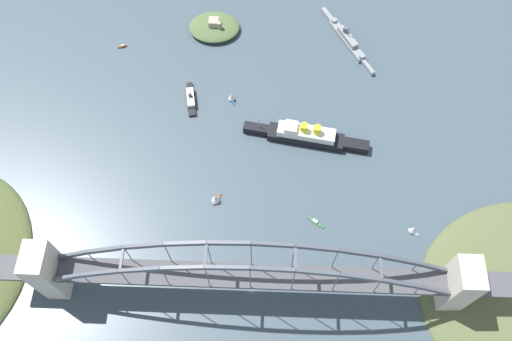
# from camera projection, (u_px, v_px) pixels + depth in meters

# --- Properties ---
(ground_plane) EXTENTS (1400.00, 1400.00, 0.00)m
(ground_plane) POSITION_uv_depth(u_px,v_px,m) (251.00, 290.00, 320.90)
(ground_plane) COLOR #3D4C56
(harbor_arch_bridge) EXTENTS (298.38, 19.65, 67.55)m
(harbor_arch_bridge) POSITION_uv_depth(u_px,v_px,m) (251.00, 277.00, 295.30)
(harbor_arch_bridge) COLOR beige
(harbor_arch_bridge) RESTS_ON ground
(ocean_liner) EXTENTS (90.45, 21.86, 18.49)m
(ocean_liner) POSITION_uv_depth(u_px,v_px,m) (306.00, 136.00, 367.67)
(ocean_liner) COLOR black
(ocean_liner) RESTS_ON ground
(naval_cruiser) EXTENTS (40.05, 68.90, 17.55)m
(naval_cruiser) POSITION_uv_depth(u_px,v_px,m) (347.00, 39.00, 413.93)
(naval_cruiser) COLOR gray
(naval_cruiser) RESTS_ON ground
(harbor_ferry_steamer) EXTENTS (10.13, 30.84, 7.31)m
(harbor_ferry_steamer) POSITION_uv_depth(u_px,v_px,m) (191.00, 99.00, 387.22)
(harbor_ferry_steamer) COLOR black
(harbor_ferry_steamer) RESTS_ON ground
(fort_island_mid_harbor) EXTENTS (41.14, 33.90, 12.22)m
(fort_island_mid_harbor) POSITION_uv_depth(u_px,v_px,m) (214.00, 27.00, 419.23)
(fort_island_mid_harbor) COLOR #4C6038
(fort_island_mid_harbor) RESTS_ON ground
(small_boat_0) EXTENTS (7.09, 3.35, 2.54)m
(small_boat_0) POSITION_uv_depth(u_px,v_px,m) (122.00, 46.00, 413.07)
(small_boat_0) COLOR brown
(small_boat_0) RESTS_ON ground
(small_boat_1) EXTENTS (10.79, 8.16, 2.17)m
(small_boat_1) POSITION_uv_depth(u_px,v_px,m) (316.00, 222.00, 341.67)
(small_boat_1) COLOR #2D6B3D
(small_boat_1) RESTS_ON ground
(small_boat_2) EXTENTS (6.47, 8.57, 9.22)m
(small_boat_2) POSITION_uv_depth(u_px,v_px,m) (232.00, 96.00, 385.65)
(small_boat_2) COLOR #234C8C
(small_boat_2) RESTS_ON ground
(small_boat_3) EXTENTS (7.01, 5.64, 8.68)m
(small_boat_3) POSITION_uv_depth(u_px,v_px,m) (413.00, 229.00, 335.70)
(small_boat_3) COLOR silver
(small_boat_3) RESTS_ON ground
(small_boat_4) EXTENTS (7.49, 9.58, 9.56)m
(small_boat_4) POSITION_uv_depth(u_px,v_px,m) (215.00, 198.00, 345.79)
(small_boat_4) COLOR brown
(small_boat_4) RESTS_ON ground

